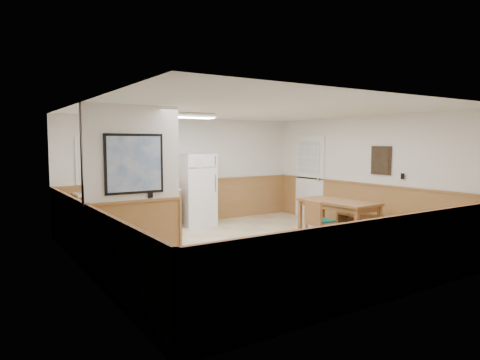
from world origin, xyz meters
TOP-DOWN VIEW (x-y plane):
  - ground at (0.00, 0.00)m, footprint 6.00×6.00m
  - ceiling at (0.00, 0.00)m, footprint 6.00×6.00m
  - back_wall at (0.00, 3.00)m, footprint 6.00×0.02m
  - right_wall at (3.00, 0.00)m, footprint 0.02×6.00m
  - left_wall at (-3.00, 0.00)m, footprint 0.02×6.00m
  - wainscot_back at (0.00, 2.98)m, footprint 6.00×0.04m
  - wainscot_right at (2.98, 0.00)m, footprint 0.04×6.00m
  - wainscot_left at (-2.98, 0.00)m, footprint 0.04×6.00m
  - partition_wall at (-2.25, 0.19)m, footprint 1.50×0.20m
  - kitchen_counter at (-1.21, 2.68)m, footprint 2.20×0.61m
  - exterior_door at (2.96, 1.90)m, footprint 0.07×1.02m
  - kitchen_window at (-2.10, 2.98)m, footprint 0.80×0.04m
  - wall_painting at (2.97, -0.30)m, footprint 0.04×0.50m
  - fluorescent_fixture at (-0.80, 1.30)m, footprint 1.20×0.30m
  - refrigerator at (0.11, 2.63)m, footprint 0.76×0.73m
  - dining_table at (1.91, -0.12)m, footprint 0.89×1.65m
  - dining_bench at (2.77, -0.09)m, footprint 0.33×1.48m
  - dining_chair at (1.06, -0.42)m, footprint 0.64×0.47m
  - fire_extinguisher at (-0.60, 2.67)m, footprint 0.14×0.14m
  - soap_bottle at (-2.31, 2.70)m, footprint 0.08×0.08m

SIDE VIEW (x-z plane):
  - ground at x=0.00m, z-range 0.00..0.00m
  - dining_bench at x=2.77m, z-range 0.11..0.56m
  - kitchen_counter at x=-1.21m, z-range -0.04..0.96m
  - dining_chair at x=1.06m, z-range 0.07..0.92m
  - wainscot_back at x=0.00m, z-range 0.00..1.00m
  - wainscot_right at x=2.98m, z-range 0.00..1.00m
  - wainscot_left at x=-2.98m, z-range 0.00..1.00m
  - dining_table at x=1.91m, z-range 0.28..1.03m
  - refrigerator at x=0.11m, z-range 0.00..1.67m
  - soap_bottle at x=-2.31m, z-range 0.90..1.10m
  - exterior_door at x=2.96m, z-range -0.02..2.13m
  - fire_extinguisher at x=-0.60m, z-range 0.87..1.32m
  - partition_wall at x=-2.25m, z-range -0.02..2.48m
  - back_wall at x=0.00m, z-range 0.00..2.50m
  - right_wall at x=3.00m, z-range 0.00..2.50m
  - left_wall at x=-3.00m, z-range 0.00..2.50m
  - kitchen_window at x=-2.10m, z-range 1.05..2.05m
  - wall_painting at x=2.97m, z-range 1.25..1.85m
  - fluorescent_fixture at x=-0.80m, z-range 2.40..2.49m
  - ceiling at x=0.00m, z-range 2.49..2.51m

